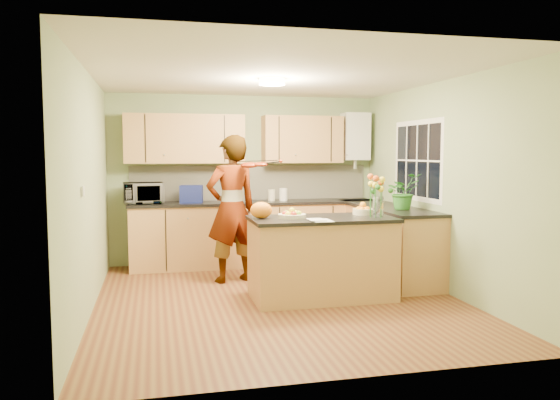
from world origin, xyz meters
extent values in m
plane|color=#5F2E1B|center=(0.00, 0.00, 0.00)|extent=(4.50, 4.50, 0.00)
cube|color=silver|center=(0.00, 0.00, 2.50)|extent=(4.00, 4.50, 0.02)
cube|color=gray|center=(0.00, 2.25, 1.25)|extent=(4.00, 0.02, 2.50)
cube|color=gray|center=(0.00, -2.25, 1.25)|extent=(4.00, 0.02, 2.50)
cube|color=gray|center=(-2.00, 0.00, 1.25)|extent=(0.02, 4.50, 2.50)
cube|color=gray|center=(2.00, 0.00, 1.25)|extent=(0.02, 4.50, 2.50)
cube|color=#B67548|center=(0.10, 1.95, 0.45)|extent=(3.60, 0.60, 0.90)
cube|color=black|center=(0.10, 1.94, 0.92)|extent=(3.64, 0.62, 0.04)
cube|color=#B67548|center=(1.70, 0.85, 0.45)|extent=(0.60, 2.20, 0.90)
cube|color=black|center=(1.69, 0.85, 0.92)|extent=(0.62, 2.24, 0.04)
cube|color=beige|center=(0.10, 2.23, 1.20)|extent=(3.60, 0.02, 0.52)
cube|color=#B67548|center=(-0.90, 2.08, 1.85)|extent=(1.70, 0.34, 0.70)
cube|color=#B67548|center=(0.85, 2.08, 1.85)|extent=(1.20, 0.34, 0.70)
cube|color=white|center=(1.70, 2.09, 1.90)|extent=(0.40, 0.30, 0.72)
cylinder|color=silver|center=(1.70, 2.09, 1.50)|extent=(0.06, 0.06, 0.20)
cube|color=white|center=(1.99, 0.60, 1.55)|extent=(0.01, 1.30, 1.05)
cube|color=black|center=(1.99, 0.60, 1.55)|extent=(0.01, 1.18, 0.92)
cube|color=white|center=(-1.99, -0.60, 1.30)|extent=(0.02, 0.09, 0.09)
cylinder|color=#FFEABF|center=(0.00, 0.30, 2.46)|extent=(0.30, 0.30, 0.06)
cylinder|color=white|center=(0.00, 0.30, 2.49)|extent=(0.10, 0.10, 0.02)
cube|color=#B67548|center=(0.50, -0.07, 0.44)|extent=(1.58, 0.79, 0.89)
cube|color=black|center=(0.50, -0.07, 0.91)|extent=(1.62, 0.83, 0.04)
cylinder|color=beige|center=(0.15, -0.07, 0.95)|extent=(0.31, 0.31, 0.05)
cylinder|color=beige|center=(1.05, 0.08, 0.96)|extent=(0.24, 0.24, 0.07)
cylinder|color=silver|center=(1.10, -0.25, 1.05)|extent=(0.12, 0.12, 0.24)
ellipsoid|color=orange|center=(-0.19, -0.02, 1.02)|extent=(0.26, 0.23, 0.18)
cube|color=silver|center=(0.40, -0.37, 0.93)|extent=(0.21, 0.29, 0.01)
imported|color=tan|center=(-0.39, 0.97, 0.94)|extent=(0.79, 0.63, 1.88)
imported|color=white|center=(-1.49, 1.93, 1.09)|extent=(0.57, 0.42, 0.30)
cube|color=navy|center=(-0.83, 1.92, 1.06)|extent=(0.35, 0.28, 0.25)
cylinder|color=silver|center=(-0.12, 1.98, 1.06)|extent=(0.18, 0.18, 0.24)
sphere|color=black|center=(-0.12, 1.98, 1.23)|extent=(0.09, 0.09, 0.09)
cylinder|color=beige|center=(0.35, 1.99, 1.02)|extent=(0.13, 0.13, 0.17)
cylinder|color=white|center=(0.52, 1.94, 1.03)|extent=(0.14, 0.14, 0.19)
imported|color=#2D7426|center=(1.70, 0.39, 1.17)|extent=(0.50, 0.46, 0.46)
camera|label=1|loc=(-1.34, -5.91, 1.66)|focal=35.00mm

